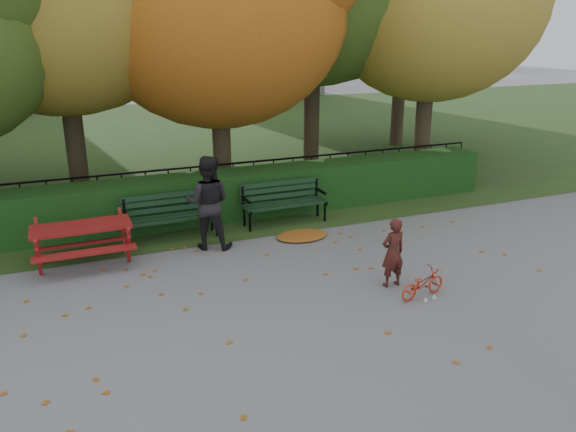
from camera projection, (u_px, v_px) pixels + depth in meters
name	position (u px, v px, depth m)	size (l,w,h in m)	color
ground	(308.00, 306.00, 8.42)	(90.00, 90.00, 0.00)	slate
grass_strip	(151.00, 141.00, 20.68)	(90.00, 90.00, 0.00)	#1F3B16
hedge	(223.00, 196.00, 12.20)	(13.00, 0.90, 1.00)	black
iron_fence	(213.00, 185.00, 12.89)	(14.00, 0.04, 1.02)	black
bench_left	(170.00, 213.00, 11.02)	(1.80, 0.57, 0.88)	black
bench_right	(283.00, 199.00, 11.89)	(1.80, 0.57, 0.88)	black
picnic_table	(82.00, 234.00, 9.78)	(1.68, 1.36, 0.81)	maroon
leaf_pile	(302.00, 235.00, 11.19)	(1.06, 0.73, 0.07)	brown
leaf_scatter	(300.00, 297.00, 8.68)	(9.00, 5.70, 0.01)	brown
child	(393.00, 253.00, 8.92)	(0.42, 0.27, 1.15)	#3F1814
adult	(208.00, 203.00, 10.41)	(0.86, 0.67, 1.77)	black
bicycle	(422.00, 284.00, 8.65)	(0.30, 0.85, 0.45)	#B82B11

